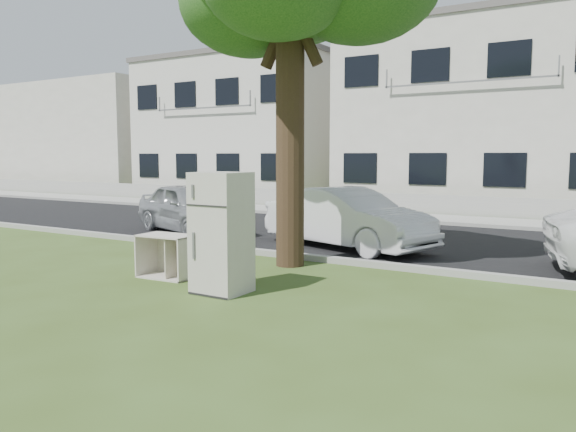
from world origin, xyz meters
The scene contains 16 objects.
ground centered at (0.00, 0.00, 0.00)m, with size 120.00×120.00×0.00m, color #384C1B.
road centered at (0.00, 6.00, 0.01)m, with size 120.00×7.00×0.01m, color black.
kerb_near centered at (0.00, 2.45, 0.00)m, with size 120.00×0.18×0.12m, color gray.
kerb_far centered at (0.00, 9.55, 0.00)m, with size 120.00×0.18×0.12m, color gray.
sidewalk centered at (0.00, 11.00, 0.01)m, with size 120.00×2.80×0.01m, color gray.
low_wall centered at (0.00, 12.60, 0.35)m, with size 120.00×0.15×0.70m, color gray.
townhouse_left centered at (-12.00, 17.50, 3.52)m, with size 10.20×8.16×7.04m.
townhouse_center centered at (0.00, 17.50, 3.72)m, with size 11.22×8.16×7.44m.
filler_left centered at (-26.00, 18.00, 3.20)m, with size 16.00×9.00×6.40m, color silver.
fridge centered at (-0.20, -0.57, 0.93)m, with size 0.76×0.71×1.85m, color silver.
cabinet centered at (-1.67, -0.20, 0.37)m, with size 0.95×0.59×0.74m, color silver.
plank_a centered at (-1.60, 0.49, 0.01)m, with size 1.21×0.10×0.02m, color #AF7A54.
plank_b centered at (-1.60, 0.62, 0.01)m, with size 0.99×0.10×0.02m, color #916B4C.
plank_c centered at (-2.63, 1.15, 0.01)m, with size 0.81×0.09×0.02m, color #9C7F56.
car_center centered at (-0.32, 4.20, 0.69)m, with size 1.46×4.18×1.38m, color silver.
car_left centered at (-5.11, 4.35, 0.68)m, with size 1.61×4.01×1.37m, color #979A9E.
Camera 1 is at (5.06, -7.32, 2.11)m, focal length 35.00 mm.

